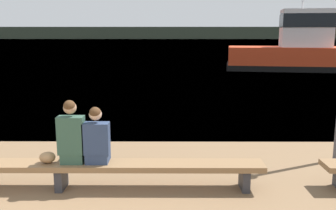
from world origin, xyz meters
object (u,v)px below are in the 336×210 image
(shopping_bag, at_px, (47,157))
(tugboat_red, at_px, (299,51))
(person_right, at_px, (97,139))
(person_left, at_px, (72,136))
(bench_main, at_px, (61,167))

(shopping_bag, bearing_deg, tugboat_red, 61.39)
(person_right, distance_m, tugboat_red, 21.43)
(person_left, bearing_deg, tugboat_red, 62.31)
(person_left, xyz_separation_m, shopping_bag, (-0.40, -0.01, -0.35))
(person_right, xyz_separation_m, tugboat_red, (9.65, 19.13, 0.40))
(person_left, distance_m, shopping_bag, 0.53)
(person_left, distance_m, person_right, 0.39)
(bench_main, xyz_separation_m, shopping_bag, (-0.20, -0.01, 0.17))
(person_right, bearing_deg, person_left, -179.65)
(person_right, distance_m, shopping_bag, 0.85)
(person_left, bearing_deg, shopping_bag, -178.98)
(person_right, xyz_separation_m, shopping_bag, (-0.79, -0.01, -0.30))
(person_right, bearing_deg, tugboat_red, 63.23)
(shopping_bag, bearing_deg, person_right, 0.69)
(bench_main, distance_m, person_left, 0.56)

